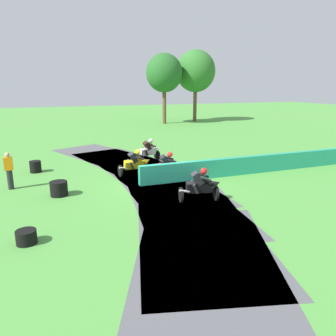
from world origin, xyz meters
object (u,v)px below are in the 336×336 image
motorcycle_fourth_white (149,150)px  motorcycle_trailing_yellow (136,163)px  tire_stack_near (26,237)px  tire_stack_mid_b (35,167)px  tire_stack_mid_a (59,189)px  motorcycle_lead_black (201,185)px  track_marshal (9,171)px  motorcycle_chase_red (168,166)px

motorcycle_fourth_white → motorcycle_trailing_yellow: bearing=-119.1°
tire_stack_near → tire_stack_mid_b: 8.33m
tire_stack_mid_a → tire_stack_near: bearing=-104.7°
motorcycle_lead_black → tire_stack_near: 6.35m
motorcycle_trailing_yellow → tire_stack_near: (-4.81, -5.88, -0.45)m
motorcycle_trailing_yellow → tire_stack_near: bearing=-129.2°
tire_stack_near → tire_stack_mid_a: bearing=75.3°
track_marshal → tire_stack_near: bearing=-81.3°
motorcycle_lead_black → tire_stack_mid_a: bearing=152.3°
tire_stack_near → tire_stack_mid_a: tire_stack_mid_a is taller
motorcycle_chase_red → motorcycle_fourth_white: 4.08m
motorcycle_trailing_yellow → tire_stack_near: size_ratio=2.93×
tire_stack_mid_a → track_marshal: (-1.93, 1.65, 0.52)m
motorcycle_lead_black → tire_stack_mid_b: motorcycle_lead_black is taller
motorcycle_fourth_white → tire_stack_mid_a: 7.07m
motorcycle_chase_red → tire_stack_mid_a: size_ratio=2.40×
motorcycle_trailing_yellow → tire_stack_mid_b: motorcycle_trailing_yellow is taller
tire_stack_mid_a → tire_stack_mid_b: (-0.98, 4.29, 0.00)m
motorcycle_lead_black → tire_stack_near: size_ratio=2.97×
tire_stack_mid_b → motorcycle_fourth_white: bearing=3.3°
motorcycle_fourth_white → tire_stack_mid_b: bearing=-176.7°
motorcycle_lead_black → motorcycle_fourth_white: size_ratio=1.00×
motorcycle_fourth_white → tire_stack_mid_a: bearing=-138.7°
motorcycle_lead_black → tire_stack_near: bearing=-167.8°
track_marshal → motorcycle_fourth_white: bearing=22.6°
tire_stack_near → motorcycle_chase_red: bearing=37.4°
tire_stack_mid_b → track_marshal: track_marshal is taller
motorcycle_fourth_white → track_marshal: size_ratio=1.05×
motorcycle_chase_red → tire_stack_near: bearing=-142.6°
motorcycle_lead_black → motorcycle_trailing_yellow: size_ratio=1.01×
motorcycle_chase_red → track_marshal: 7.00m
tire_stack_near → track_marshal: 5.78m
motorcycle_lead_black → track_marshal: track_marshal is taller
motorcycle_trailing_yellow → motorcycle_fourth_white: bearing=60.9°
motorcycle_trailing_yellow → tire_stack_mid_b: (-4.72, 2.45, -0.35)m
tire_stack_near → motorcycle_fourth_white: bearing=53.8°
motorcycle_chase_red → track_marshal: bearing=171.3°
tire_stack_near → track_marshal: size_ratio=0.35×
motorcycle_lead_black → motorcycle_fourth_white: motorcycle_lead_black is taller
tire_stack_mid_a → track_marshal: 2.59m
motorcycle_trailing_yellow → track_marshal: (-5.67, -0.20, 0.17)m
motorcycle_chase_red → tire_stack_near: 7.63m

